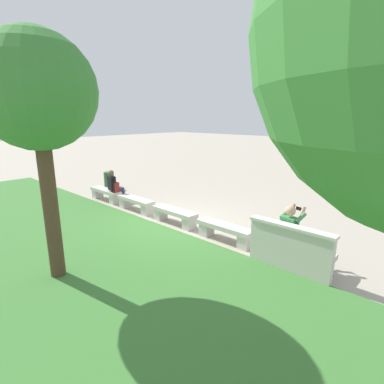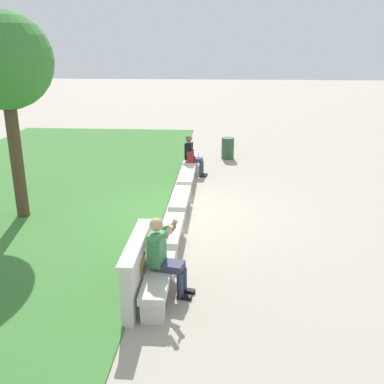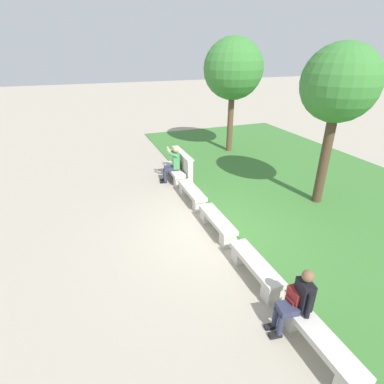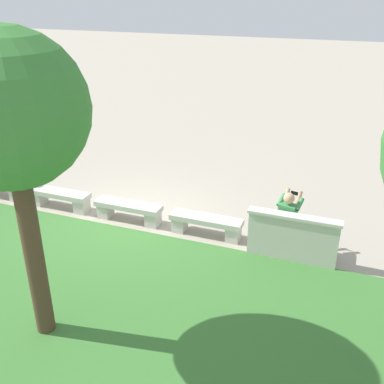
% 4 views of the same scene
% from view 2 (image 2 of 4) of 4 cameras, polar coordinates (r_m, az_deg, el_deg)
% --- Properties ---
extents(ground_plane, '(80.00, 80.00, 0.00)m').
position_cam_2_polar(ground_plane, '(10.95, -1.48, -2.68)').
color(ground_plane, '#A89E8C').
extents(grass_strip, '(21.20, 8.00, 0.03)m').
position_cam_2_polar(grass_strip, '(12.15, -22.53, -1.90)').
color(grass_strip, '#3D7533').
rests_on(grass_strip, ground).
extents(bench_main, '(1.60, 0.40, 0.45)m').
position_cam_2_polar(bench_main, '(7.42, -4.28, -11.27)').
color(bench_main, beige).
rests_on(bench_main, ground).
extents(bench_near, '(1.60, 0.40, 0.45)m').
position_cam_2_polar(bench_near, '(9.10, -2.61, -5.32)').
color(bench_near, beige).
rests_on(bench_near, ground).
extents(bench_mid, '(1.60, 0.40, 0.45)m').
position_cam_2_polar(bench_mid, '(10.85, -1.49, -1.26)').
color(bench_mid, beige).
rests_on(bench_mid, ground).
extents(bench_far, '(1.60, 0.40, 0.45)m').
position_cam_2_polar(bench_far, '(12.65, -0.69, 1.66)').
color(bench_far, beige).
rests_on(bench_far, ground).
extents(bench_end, '(1.60, 0.40, 0.45)m').
position_cam_2_polar(bench_end, '(14.47, -0.09, 3.85)').
color(bench_end, beige).
rests_on(bench_end, ground).
extents(backrest_wall_with_plaque, '(1.80, 0.24, 1.01)m').
position_cam_2_polar(backrest_wall_with_plaque, '(7.36, -6.98, -9.60)').
color(backrest_wall_with_plaque, beige).
rests_on(backrest_wall_with_plaque, ground).
extents(person_photographer, '(0.52, 0.77, 1.32)m').
position_cam_2_polar(person_photographer, '(7.33, -3.60, -7.68)').
color(person_photographer, black).
rests_on(person_photographer, ground).
extents(person_distant, '(0.48, 0.71, 1.26)m').
position_cam_2_polar(person_distant, '(13.83, 0.02, 4.80)').
color(person_distant, black).
rests_on(person_distant, ground).
extents(backpack, '(0.28, 0.24, 0.43)m').
position_cam_2_polar(backpack, '(13.76, -0.16, 4.53)').
color(backpack, maroon).
rests_on(backpack, bench_end).
extents(tree_left_background, '(2.09, 2.09, 4.63)m').
position_cam_2_polar(tree_left_background, '(10.76, -22.74, 14.85)').
color(tree_left_background, '#4C3826').
rests_on(tree_left_background, ground).
extents(trash_bin, '(0.44, 0.44, 0.75)m').
position_cam_2_polar(trash_bin, '(16.01, 4.56, 5.57)').
color(trash_bin, '#2D5133').
rests_on(trash_bin, ground).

